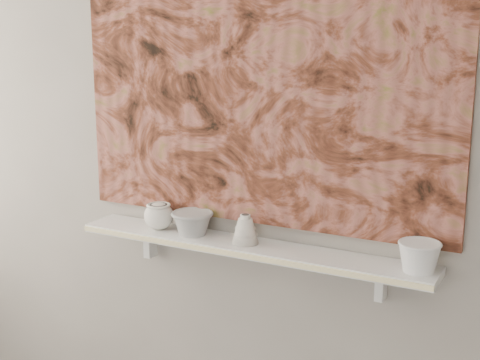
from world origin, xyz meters
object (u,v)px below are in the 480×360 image
Objects in this scene: cup_cream at (159,216)px; bowl_white at (419,257)px; shelf at (248,247)px; bowl_grey at (192,223)px; painting at (259,77)px; bell_vessel at (245,229)px.

bowl_white is at bearing 0.00° from cup_cream.
shelf is 8.56× the size of bowl_grey.
painting is (0.00, 0.08, 0.62)m from shelf.
cup_cream is (-0.40, -0.08, -0.56)m from painting.
shelf is 9.87× the size of bowl_white.
bowl_white is (0.64, 0.00, -0.00)m from bell_vessel.
painting is 0.62m from bowl_grey.
bowl_white is (0.63, 0.00, 0.07)m from shelf.
bell_vessel is at bearing 180.00° from shelf.
painting is 0.84m from bowl_white.
painting is 9.18× the size of bowl_grey.
bell_vessel reaches higher than cup_cream.
bowl_white is at bearing 0.00° from bell_vessel.
bowl_white is at bearing 0.00° from shelf.
shelf is at bearing 0.00° from bell_vessel.
bell_vessel is (0.39, 0.00, 0.00)m from cup_cream.
cup_cream is at bearing 180.00° from bowl_white.
painting is 0.69m from cup_cream.
shelf is 0.63m from bowl_white.
bowl_grey is at bearing 180.00° from shelf.
bell_vessel is (-0.01, 0.00, 0.07)m from shelf.
bowl_grey is at bearing 0.00° from cup_cream.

